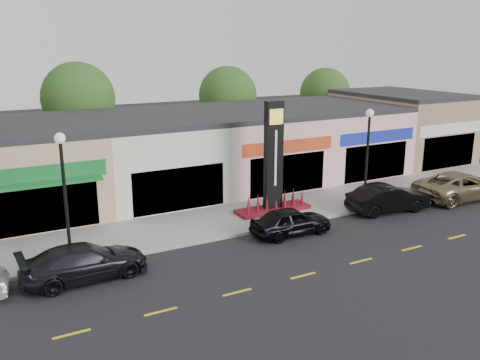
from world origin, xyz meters
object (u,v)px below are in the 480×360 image
(car_black_conv, at_px, (388,198))
(lamp_east_near, at_px, (368,148))
(car_dark_sedan, at_px, (85,262))
(lamp_west_near, at_px, (64,185))
(pylon_sign, at_px, (273,173))
(car_gold_suv, at_px, (460,186))
(car_black_sedan, at_px, (291,221))

(car_black_conv, bearing_deg, lamp_east_near, 44.11)
(car_black_conv, bearing_deg, car_dark_sedan, 98.87)
(lamp_west_near, height_order, car_black_conv, lamp_west_near)
(lamp_west_near, relative_size, pylon_sign, 0.91)
(car_black_conv, distance_m, car_gold_suv, 5.56)
(car_dark_sedan, height_order, car_gold_suv, car_gold_suv)
(pylon_sign, distance_m, car_gold_suv, 11.82)
(car_black_conv, bearing_deg, car_black_sedan, 100.23)
(lamp_east_near, height_order, car_black_sedan, lamp_east_near)
(lamp_west_near, relative_size, car_dark_sedan, 1.12)
(car_black_sedan, bearing_deg, car_dark_sedan, 91.79)
(lamp_east_near, height_order, pylon_sign, pylon_sign)
(lamp_west_near, distance_m, car_black_conv, 17.04)
(lamp_west_near, height_order, lamp_east_near, same)
(car_black_conv, relative_size, car_gold_suv, 0.80)
(car_gold_suv, bearing_deg, lamp_west_near, 89.20)
(lamp_west_near, height_order, car_black_sedan, lamp_west_near)
(lamp_east_near, relative_size, car_black_conv, 1.17)
(car_gold_suv, bearing_deg, pylon_sign, 77.84)
(car_dark_sedan, bearing_deg, pylon_sign, -75.57)
(pylon_sign, bearing_deg, lamp_east_near, -18.75)
(lamp_west_near, xyz_separation_m, lamp_east_near, (16.00, 0.00, 0.00))
(car_black_sedan, bearing_deg, car_gold_suv, -88.53)
(car_black_conv, height_order, car_gold_suv, car_gold_suv)
(pylon_sign, relative_size, car_black_conv, 1.29)
(lamp_east_near, height_order, car_black_conv, lamp_east_near)
(car_gold_suv, bearing_deg, car_black_sedan, 93.31)
(pylon_sign, height_order, car_black_sedan, pylon_sign)
(car_black_sedan, distance_m, car_black_conv, 6.71)
(car_dark_sedan, height_order, car_black_sedan, car_dark_sedan)
(pylon_sign, xyz_separation_m, car_dark_sedan, (-10.75, -3.35, -1.56))
(car_black_conv, bearing_deg, lamp_west_near, 93.20)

